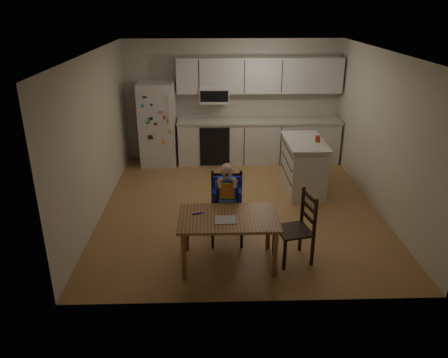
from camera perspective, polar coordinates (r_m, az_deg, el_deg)
name	(u,v)px	position (r m, az deg, el deg)	size (l,w,h in m)	color
room	(239,126)	(7.35, 1.94, 6.89)	(4.52, 5.01, 2.51)	olive
refrigerator	(158,124)	(9.12, -8.61, 7.11)	(0.72, 0.70, 1.70)	silver
kitchen_run	(257,121)	(9.18, 4.37, 7.59)	(3.37, 0.62, 2.15)	silver
kitchen_island	(303,165)	(7.94, 10.32, 1.79)	(0.66, 1.26, 0.93)	silver
red_cup	(318,139)	(7.74, 12.14, 5.15)	(0.09, 0.09, 0.11)	#B63516
dining_table	(229,223)	(5.56, 0.60, -5.79)	(1.26, 0.81, 0.68)	brown
napkin	(225,220)	(5.43, 0.17, -5.35)	(0.26, 0.23, 0.01)	#ADADB2
toddler_spoon	(197,213)	(5.59, -3.60, -4.51)	(0.02, 0.02, 0.12)	#1A22B3
chair_booster	(227,194)	(6.06, 0.37, -2.00)	(0.45, 0.45, 1.18)	black
chair_side	(301,223)	(5.76, 10.04, -5.67)	(0.50, 0.50, 0.95)	black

